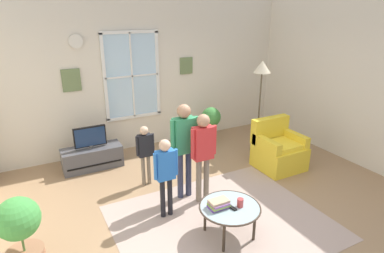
% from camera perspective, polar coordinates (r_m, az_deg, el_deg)
% --- Properties ---
extents(ground_plane, '(6.56, 6.11, 0.02)m').
position_cam_1_polar(ground_plane, '(4.86, 5.41, -14.31)').
color(ground_plane, '#9E7A56').
extents(back_wall, '(5.96, 0.17, 2.95)m').
position_cam_1_polar(back_wall, '(6.65, -7.69, 9.05)').
color(back_wall, beige).
rests_on(back_wall, ground_plane).
extents(side_wall_right, '(0.12, 5.51, 2.95)m').
position_cam_1_polar(side_wall_right, '(6.38, 29.63, 6.13)').
color(side_wall_right, beige).
rests_on(side_wall_right, ground_plane).
extents(area_rug, '(2.76, 2.27, 0.01)m').
position_cam_1_polar(area_rug, '(4.60, 5.17, -16.35)').
color(area_rug, tan).
rests_on(area_rug, ground_plane).
extents(tv_stand, '(1.04, 0.43, 0.39)m').
position_cam_1_polar(tv_stand, '(6.14, -17.06, -5.23)').
color(tv_stand, '#4C4C51').
rests_on(tv_stand, ground_plane).
extents(television, '(0.56, 0.08, 0.40)m').
position_cam_1_polar(television, '(5.98, -17.44, -1.74)').
color(television, '#4C4C4C').
rests_on(television, tv_stand).
extents(armchair, '(0.76, 0.74, 0.87)m').
position_cam_1_polar(armchair, '(6.05, 14.84, -4.03)').
color(armchair, yellow).
rests_on(armchair, ground_plane).
extents(coffee_table, '(0.77, 0.77, 0.43)m').
position_cam_1_polar(coffee_table, '(4.17, 6.64, -14.06)').
color(coffee_table, '#99B2B7').
rests_on(coffee_table, ground_plane).
extents(book_stack, '(0.25, 0.18, 0.10)m').
position_cam_1_polar(book_stack, '(4.10, 4.72, -13.35)').
color(book_stack, '#6F40A9').
rests_on(book_stack, coffee_table).
extents(cup, '(0.08, 0.08, 0.11)m').
position_cam_1_polar(cup, '(4.14, 8.45, -13.06)').
color(cup, '#BF3F3F').
rests_on(cup, coffee_table).
extents(remote_near_books, '(0.04, 0.14, 0.02)m').
position_cam_1_polar(remote_near_books, '(4.20, 5.92, -13.08)').
color(remote_near_books, black).
rests_on(remote_near_books, coffee_table).
extents(remote_near_cup, '(0.06, 0.14, 0.02)m').
position_cam_1_polar(remote_near_cup, '(4.12, 7.00, -13.90)').
color(remote_near_cup, black).
rests_on(remote_near_cup, coffee_table).
extents(person_black_shirt, '(0.30, 0.14, 1.01)m').
position_cam_1_polar(person_black_shirt, '(5.20, -8.24, -3.89)').
color(person_black_shirt, '#726656').
rests_on(person_black_shirt, ground_plane).
extents(person_blue_shirt, '(0.34, 0.16, 1.14)m').
position_cam_1_polar(person_blue_shirt, '(4.35, -4.66, -7.52)').
color(person_blue_shirt, black).
rests_on(person_blue_shirt, ground_plane).
extents(person_red_shirt, '(0.41, 0.19, 1.35)m').
position_cam_1_polar(person_red_shirt, '(4.64, 1.95, -3.80)').
color(person_red_shirt, '#726656').
rests_on(person_red_shirt, ground_plane).
extents(person_green_shirt, '(0.44, 0.20, 1.47)m').
position_cam_1_polar(person_green_shirt, '(4.70, -1.39, -2.51)').
color(person_green_shirt, '#333851').
rests_on(person_green_shirt, ground_plane).
extents(potted_plant_by_window, '(0.41, 0.41, 0.77)m').
position_cam_1_polar(potted_plant_by_window, '(6.90, 3.36, 1.15)').
color(potted_plant_by_window, silver).
rests_on(potted_plant_by_window, ground_plane).
extents(potted_plant_corner, '(0.46, 0.46, 0.90)m').
position_cam_1_polar(potted_plant_corner, '(4.02, -27.85, -16.04)').
color(potted_plant_corner, '#9E6B4C').
rests_on(potted_plant_corner, ground_plane).
extents(floor_lamp, '(0.32, 0.32, 1.81)m').
position_cam_1_polar(floor_lamp, '(6.33, 12.11, 8.59)').
color(floor_lamp, black).
rests_on(floor_lamp, ground_plane).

